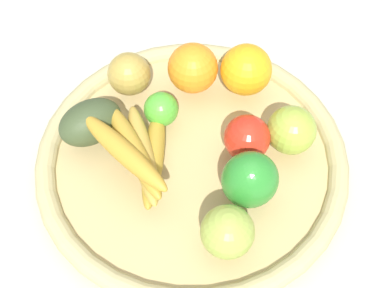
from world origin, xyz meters
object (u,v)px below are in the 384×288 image
(orange_0, at_px, (246,70))
(apple_2, at_px, (129,74))
(apple_3, at_px, (247,138))
(banana_bunch, at_px, (139,154))
(lime_0, at_px, (161,109))
(apple_1, at_px, (291,130))
(orange_1, at_px, (193,68))
(bell_pepper, at_px, (250,180))
(apple_0, at_px, (230,231))
(avocado, at_px, (90,122))

(orange_0, height_order, apple_2, orange_0)
(apple_3, distance_m, banana_bunch, 0.15)
(lime_0, bearing_deg, apple_1, -30.81)
(orange_1, bearing_deg, banana_bunch, -132.80)
(apple_3, xyz_separation_m, lime_0, (-0.10, 0.09, -0.01))
(orange_1, height_order, bell_pepper, bell_pepper)
(orange_1, relative_size, orange_0, 0.98)
(orange_0, bearing_deg, apple_1, -79.41)
(orange_0, height_order, apple_0, orange_0)
(apple_2, bearing_deg, apple_1, -41.67)
(banana_bunch, distance_m, apple_0, 0.16)
(lime_0, distance_m, apple_2, 0.08)
(apple_1, bearing_deg, orange_0, 100.59)
(lime_0, relative_size, apple_0, 0.74)
(banana_bunch, relative_size, apple_1, 2.47)
(lime_0, relative_size, apple_2, 0.78)
(apple_3, distance_m, apple_0, 0.14)
(bell_pepper, bearing_deg, apple_0, -115.49)
(lime_0, height_order, bell_pepper, bell_pepper)
(orange_1, height_order, orange_0, orange_0)
(apple_3, xyz_separation_m, orange_1, (-0.03, 0.14, 0.01))
(apple_2, xyz_separation_m, apple_0, (0.06, -0.29, 0.00))
(avocado, bearing_deg, lime_0, -1.07)
(apple_0, bearing_deg, avocado, 121.17)
(banana_bunch, bearing_deg, bell_pepper, -34.83)
(orange_1, bearing_deg, bell_pepper, -86.87)
(apple_3, xyz_separation_m, apple_1, (0.06, -0.01, 0.00))
(apple_1, relative_size, apple_2, 1.06)
(apple_1, bearing_deg, avocado, 159.59)
(apple_3, height_order, orange_1, orange_1)
(lime_0, distance_m, avocado, 0.10)
(apple_1, distance_m, bell_pepper, 0.11)
(orange_1, distance_m, apple_1, 0.18)
(apple_0, bearing_deg, apple_1, 42.07)
(apple_1, relative_size, bell_pepper, 0.81)
(lime_0, distance_m, apple_0, 0.22)
(apple_2, bearing_deg, banana_bunch, -98.11)
(apple_0, bearing_deg, apple_3, 61.23)
(avocado, distance_m, apple_2, 0.10)
(orange_0, distance_m, apple_2, 0.17)
(orange_1, relative_size, avocado, 0.82)
(apple_3, height_order, apple_0, apple_0)
(orange_0, relative_size, apple_2, 1.19)
(lime_0, height_order, apple_1, apple_1)
(orange_1, bearing_deg, orange_0, -20.05)
(bell_pepper, height_order, apple_0, bell_pepper)
(apple_2, distance_m, bell_pepper, 0.25)
(apple_2, bearing_deg, lime_0, -68.20)
(banana_bunch, distance_m, avocado, 0.09)
(apple_3, xyz_separation_m, orange_0, (0.04, 0.11, 0.01))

